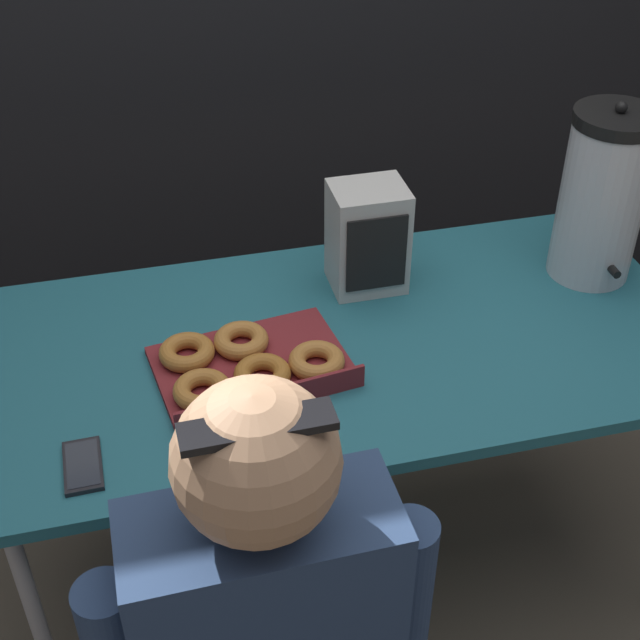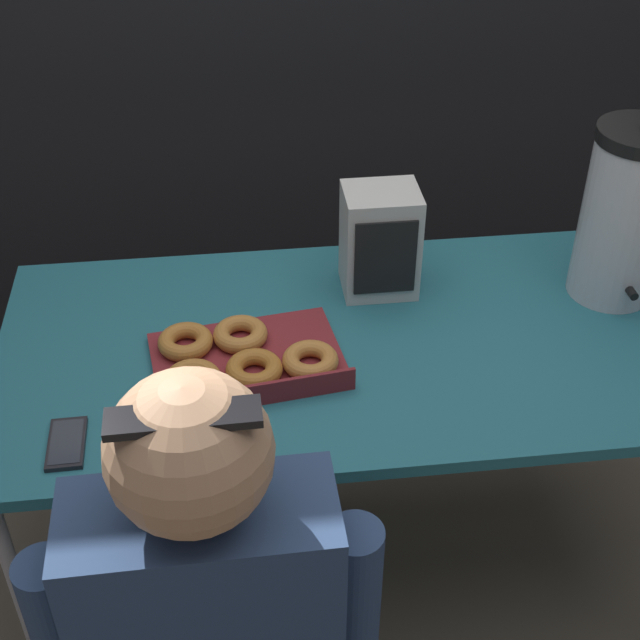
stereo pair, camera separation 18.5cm
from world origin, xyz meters
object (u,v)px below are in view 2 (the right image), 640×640
(cell_phone, at_px, (67,443))
(coffee_urn, at_px, (625,214))
(donut_box, at_px, (242,359))
(space_heater, at_px, (380,241))

(cell_phone, bearing_deg, coffee_urn, 15.95)
(cell_phone, bearing_deg, donut_box, 27.89)
(donut_box, height_order, space_heater, space_heater)
(coffee_urn, relative_size, space_heater, 1.71)
(donut_box, bearing_deg, space_heater, 30.31)
(coffee_urn, bearing_deg, space_heater, 171.83)
(donut_box, distance_m, space_heater, 0.43)
(coffee_urn, relative_size, cell_phone, 3.20)
(coffee_urn, height_order, space_heater, coffee_urn)
(coffee_urn, distance_m, space_heater, 0.53)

